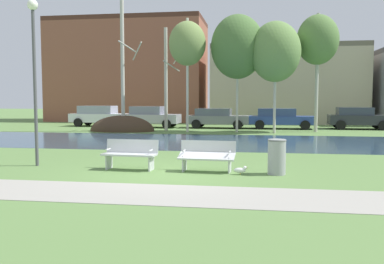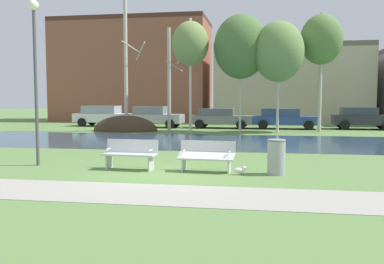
{
  "view_description": "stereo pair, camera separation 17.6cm",
  "coord_description": "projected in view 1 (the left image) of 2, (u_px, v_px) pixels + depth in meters",
  "views": [
    {
      "loc": [
        2.49,
        -11.09,
        2.07
      ],
      "look_at": [
        0.58,
        1.45,
        1.06
      ],
      "focal_mm": 39.04,
      "sensor_mm": 36.0,
      "label": 1
    },
    {
      "loc": [
        2.67,
        -11.06,
        2.07
      ],
      "look_at": [
        0.58,
        1.45,
        1.06
      ],
      "focal_mm": 39.04,
      "sensor_mm": 36.0,
      "label": 2
    }
  ],
  "objects": [
    {
      "name": "birch_left",
      "position": [
        166.0,
        78.0,
        27.13
      ],
      "size": [
        1.32,
        2.11,
        6.66
      ],
      "color": "#BCB7A8",
      "rests_on": "ground"
    },
    {
      "name": "paved_path_strip",
      "position": [
        139.0,
        193.0,
        9.12
      ],
      "size": [
        60.0,
        1.98,
        0.01
      ],
      "primitive_type": "cube",
      "color": "#9E998E",
      "rests_on": "ground"
    },
    {
      "name": "birch_center_right",
      "position": [
        275.0,
        52.0,
        24.79
      ],
      "size": [
        2.99,
        2.99,
        6.66
      ],
      "color": "beige",
      "rests_on": "ground"
    },
    {
      "name": "bench_left",
      "position": [
        130.0,
        153.0,
        12.21
      ],
      "size": [
        1.63,
        0.67,
        0.87
      ],
      "color": "silver",
      "rests_on": "ground"
    },
    {
      "name": "parked_wagon_fourth_blue",
      "position": [
        281.0,
        118.0,
        28.83
      ],
      "size": [
        4.61,
        2.1,
        1.4
      ],
      "color": "#2D4793",
      "rests_on": "ground"
    },
    {
      "name": "river_band",
      "position": [
        204.0,
        141.0,
        20.32
      ],
      "size": [
        80.0,
        7.82,
        0.01
      ],
      "primitive_type": "cube",
      "color": "#2D475B",
      "rests_on": "ground"
    },
    {
      "name": "bench_right",
      "position": [
        207.0,
        155.0,
        11.87
      ],
      "size": [
        1.63,
        0.66,
        0.87
      ],
      "color": "silver",
      "rests_on": "ground"
    },
    {
      "name": "birch_right",
      "position": [
        318.0,
        40.0,
        25.66
      ],
      "size": [
        2.56,
        2.56,
        7.31
      ],
      "color": "#BCB7A8",
      "rests_on": "ground"
    },
    {
      "name": "building_brick_low",
      "position": [
        129.0,
        71.0,
        39.3
      ],
      "size": [
        14.13,
        6.58,
        9.36
      ],
      "color": "brown",
      "rests_on": "ground"
    },
    {
      "name": "streetlamp",
      "position": [
        34.0,
        55.0,
        12.66
      ],
      "size": [
        0.32,
        0.32,
        5.05
      ],
      "color": "#4C4C51",
      "rests_on": "ground"
    },
    {
      "name": "parked_hatch_third_grey",
      "position": [
        217.0,
        118.0,
        29.53
      ],
      "size": [
        4.42,
        2.16,
        1.39
      ],
      "color": "slate",
      "rests_on": "ground"
    },
    {
      "name": "building_beige_block",
      "position": [
        286.0,
        85.0,
        36.19
      ],
      "size": [
        12.68,
        6.13,
        6.56
      ],
      "color": "#BCAD8E",
      "rests_on": "ground"
    },
    {
      "name": "parked_suv_fifth_dark",
      "position": [
        358.0,
        118.0,
        28.48
      ],
      "size": [
        4.09,
        2.21,
        1.49
      ],
      "color": "#282B30",
      "rests_on": "ground"
    },
    {
      "name": "birch_far_left",
      "position": [
        123.0,
        58.0,
        26.23
      ],
      "size": [
        1.44,
        2.19,
        9.25
      ],
      "color": "#BCB7A8",
      "rests_on": "ground"
    },
    {
      "name": "ground_plane",
      "position": [
        206.0,
        139.0,
        21.32
      ],
      "size": [
        120.0,
        120.0,
        0.0
      ],
      "primitive_type": "plane",
      "color": "#5B7F42"
    },
    {
      "name": "parked_van_nearest_white",
      "position": [
        101.0,
        116.0,
        31.43
      ],
      "size": [
        4.81,
        2.09,
        1.55
      ],
      "color": "silver",
      "rests_on": "ground"
    },
    {
      "name": "parked_sedan_second_silver",
      "position": [
        150.0,
        116.0,
        30.23
      ],
      "size": [
        4.12,
        2.07,
        1.53
      ],
      "color": "#B2B5BC",
      "rests_on": "ground"
    },
    {
      "name": "trash_bin",
      "position": [
        277.0,
        156.0,
        11.42
      ],
      "size": [
        0.51,
        0.51,
        0.97
      ],
      "color": "#999B9E",
      "rests_on": "ground"
    },
    {
      "name": "birch_center_left",
      "position": [
        187.0,
        44.0,
        25.64
      ],
      "size": [
        2.27,
        2.27,
        7.01
      ],
      "color": "beige",
      "rests_on": "ground"
    },
    {
      "name": "soil_mound",
      "position": [
        122.0,
        131.0,
        26.79
      ],
      "size": [
        4.2,
        2.63,
        2.02
      ],
      "primitive_type": "ellipsoid",
      "color": "#423021",
      "rests_on": "ground"
    },
    {
      "name": "seagull",
      "position": [
        241.0,
        170.0,
        11.39
      ],
      "size": [
        0.39,
        0.14,
        0.24
      ],
      "color": "white",
      "rests_on": "ground"
    },
    {
      "name": "birch_center",
      "position": [
        238.0,
        47.0,
        25.58
      ],
      "size": [
        3.27,
        3.27,
        7.22
      ],
      "color": "beige",
      "rests_on": "ground"
    }
  ]
}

